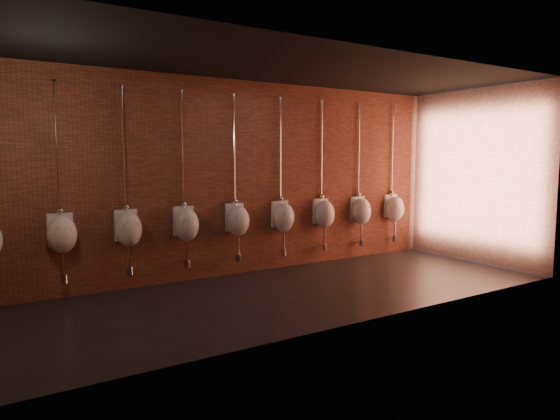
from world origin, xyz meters
The scene contains 10 objects.
ground centered at (0.00, 0.00, 0.00)m, with size 8.50×8.50×0.00m, color black.
room_shell centered at (0.00, 0.00, 2.01)m, with size 8.54×3.04×3.22m.
urinal_1 centered at (-2.70, 1.36, 0.92)m, with size 0.39×0.34×2.72m.
urinal_2 centered at (-1.81, 1.36, 0.92)m, with size 0.39×0.34×2.72m.
urinal_3 centered at (-0.92, 1.36, 0.92)m, with size 0.39×0.34×2.72m.
urinal_4 centered at (-0.02, 1.36, 0.92)m, with size 0.39×0.34×2.72m.
urinal_5 centered at (0.87, 1.36, 0.92)m, with size 0.39×0.34×2.72m.
urinal_6 centered at (1.76, 1.36, 0.92)m, with size 0.39×0.34×2.72m.
urinal_7 centered at (2.65, 1.36, 0.92)m, with size 0.39×0.34×2.72m.
urinal_8 centered at (3.54, 1.36, 0.92)m, with size 0.39×0.34×2.72m.
Camera 1 is at (-3.78, -5.84, 1.95)m, focal length 32.00 mm.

